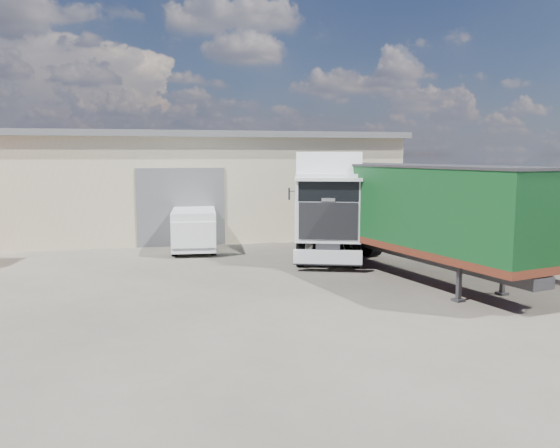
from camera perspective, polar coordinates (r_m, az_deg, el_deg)
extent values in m
plane|color=#2B2822|center=(16.22, -1.10, -7.73)|extent=(120.00, 120.00, 0.00)
cube|color=beige|center=(31.48, -18.20, 3.80)|extent=(30.00, 12.00, 5.00)
cube|color=#545558|center=(31.45, -18.39, 8.62)|extent=(30.60, 12.60, 0.30)
cube|color=#545558|center=(25.45, -10.28, 1.73)|extent=(4.00, 0.08, 3.60)
cube|color=#545558|center=(31.46, -18.41, 8.99)|extent=(30.60, 0.40, 0.15)
cube|color=maroon|center=(26.12, 21.36, 0.28)|extent=(0.35, 26.00, 2.50)
cylinder|color=black|center=(20.58, 5.06, -3.09)|extent=(2.57, 1.75, 1.02)
cylinder|color=black|center=(23.90, 5.22, -1.65)|extent=(2.62, 1.77, 1.02)
cylinder|color=black|center=(25.23, 5.28, -1.18)|extent=(2.62, 1.77, 1.02)
cube|color=#2D2D30|center=(22.80, 5.18, -1.17)|extent=(2.93, 6.28, 0.29)
cube|color=silver|center=(19.67, 5.00, -3.51)|extent=(2.40, 1.04, 0.53)
cube|color=silver|center=(20.68, 5.13, 1.66)|extent=(3.01, 2.89, 2.36)
cube|color=black|center=(19.62, 5.05, 0.30)|extent=(2.02, 0.76, 1.35)
cube|color=black|center=(19.54, 5.09, 3.39)|extent=(2.06, 0.77, 0.72)
cube|color=silver|center=(20.78, 5.18, 5.88)|extent=(2.87, 2.55, 1.18)
cube|color=#0B5130|center=(21.14, 1.86, 1.09)|extent=(0.25, 0.68, 1.06)
cube|color=#0B5130|center=(21.10, 8.42, 1.00)|extent=(0.25, 0.68, 1.06)
cylinder|color=#2D2D30|center=(24.01, 5.25, -0.26)|extent=(1.35, 1.35, 0.12)
cube|color=#2D2D30|center=(16.54, 18.19, -5.91)|extent=(0.34, 0.34, 1.06)
cube|color=#2D2D30|center=(17.76, 22.25, -5.20)|extent=(0.34, 0.34, 1.06)
cylinder|color=black|center=(22.94, 6.62, -2.04)|extent=(2.62, 1.53, 1.02)
cube|color=#2D2D30|center=(19.74, 12.69, -2.63)|extent=(3.23, 11.46, 0.34)
cube|color=maroon|center=(19.69, 12.72, -1.72)|extent=(4.84, 11.82, 0.23)
cube|color=black|center=(19.52, 12.83, 2.25)|extent=(4.84, 11.82, 2.51)
cube|color=#2D2D30|center=(19.46, 12.94, 5.99)|extent=(4.90, 11.88, 0.08)
cylinder|color=black|center=(23.11, -8.97, -2.49)|extent=(1.90, 0.80, 0.63)
cylinder|color=black|center=(26.15, -8.87, -1.36)|extent=(1.90, 0.80, 0.63)
cube|color=silver|center=(24.53, -8.95, -0.30)|extent=(2.22, 4.57, 1.63)
cube|color=silver|center=(22.73, -9.01, -1.02)|extent=(1.85, 1.02, 1.06)
cube|color=black|center=(22.85, -9.03, 0.36)|extent=(1.68, 0.23, 0.58)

